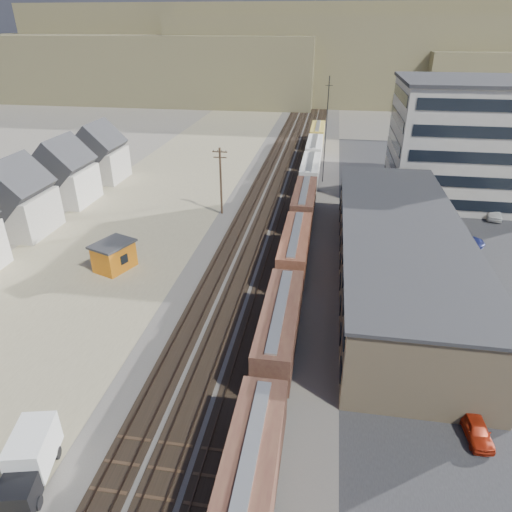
% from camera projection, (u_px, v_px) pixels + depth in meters
% --- Properties ---
extents(ground, '(300.00, 300.00, 0.00)m').
position_uv_depth(ground, '(204.00, 450.00, 30.83)').
color(ground, '#6B6356').
rests_on(ground, ground).
extents(ballast_bed, '(18.00, 200.00, 0.06)m').
position_uv_depth(ballast_bed, '(284.00, 199.00, 74.72)').
color(ballast_bed, '#4C4742').
rests_on(ballast_bed, ground).
extents(dirt_yard, '(24.00, 180.00, 0.03)m').
position_uv_depth(dirt_yard, '(145.00, 214.00, 68.81)').
color(dirt_yard, '#867B5C').
rests_on(dirt_yard, ground).
extents(asphalt_lot, '(26.00, 120.00, 0.04)m').
position_uv_depth(asphalt_lot, '(442.00, 248.00, 58.41)').
color(asphalt_lot, '#232326').
rests_on(asphalt_lot, ground).
extents(rail_tracks, '(11.40, 200.00, 0.24)m').
position_uv_depth(rail_tracks, '(280.00, 198.00, 74.76)').
color(rail_tracks, black).
rests_on(rail_tracks, ground).
extents(freight_train, '(3.00, 119.74, 4.46)m').
position_uv_depth(freight_train, '(300.00, 222.00, 58.75)').
color(freight_train, black).
rests_on(freight_train, ground).
extents(warehouse, '(12.40, 40.40, 7.25)m').
position_uv_depth(warehouse, '(398.00, 253.00, 48.97)').
color(warehouse, tan).
rests_on(warehouse, ground).
extents(office_tower, '(22.60, 18.60, 18.45)m').
position_uv_depth(office_tower, '(467.00, 141.00, 70.86)').
color(office_tower, '#9E998E').
rests_on(office_tower, ground).
extents(utility_pole_north, '(2.20, 0.32, 10.00)m').
position_uv_depth(utility_pole_north, '(221.00, 180.00, 66.51)').
color(utility_pole_north, '#382619').
rests_on(utility_pole_north, ground).
extents(radio_mast, '(1.20, 0.16, 18.00)m').
position_uv_depth(radio_mast, '(326.00, 131.00, 78.50)').
color(radio_mast, black).
rests_on(radio_mast, ground).
extents(hills_north, '(265.00, 80.00, 32.00)m').
position_uv_depth(hills_north, '(319.00, 57.00, 171.83)').
color(hills_north, brown).
rests_on(hills_north, ground).
extents(box_truck, '(3.36, 6.10, 3.08)m').
position_uv_depth(box_truck, '(30.00, 461.00, 28.22)').
color(box_truck, silver).
rests_on(box_truck, ground).
extents(maintenance_shed, '(4.94, 5.54, 3.36)m').
position_uv_depth(maintenance_shed, '(114.00, 256.00, 52.71)').
color(maintenance_shed, orange).
rests_on(maintenance_shed, ground).
extents(parked_car_red, '(1.90, 4.01, 1.32)m').
position_uv_depth(parked_car_red, '(476.00, 429.00, 31.56)').
color(parked_car_red, '#A8270F').
rests_on(parked_car_red, ground).
extents(parked_car_blue, '(5.77, 5.45, 1.51)m').
position_uv_depth(parked_car_blue, '(463.00, 239.00, 59.10)').
color(parked_car_blue, navy).
rests_on(parked_car_blue, ground).
extents(parked_car_far, '(2.90, 5.29, 1.70)m').
position_uv_depth(parked_car_far, '(494.00, 213.00, 66.95)').
color(parked_car_far, silver).
rests_on(parked_car_far, ground).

